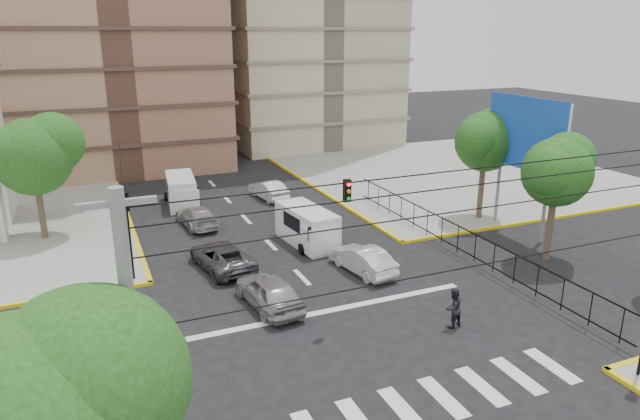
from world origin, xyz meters
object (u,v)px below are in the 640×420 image
traffic_light_nw (128,222)px  van_right_lane (309,228)px  van_left_lane (182,192)px  car_silver_front_left (269,291)px  pedestrian_crosswalk (453,308)px  car_white_front_right (363,259)px

traffic_light_nw → van_right_lane: (9.81, 1.26, -2.08)m
traffic_light_nw → van_left_lane: (4.52, 11.89, -2.09)m
van_right_lane → car_silver_front_left: 7.88m
car_silver_front_left → pedestrian_crosswalk: 7.98m
van_left_lane → pedestrian_crosswalk: (7.21, -21.81, -0.16)m
van_left_lane → car_white_front_right: size_ratio=1.15×
traffic_light_nw → car_white_front_right: 11.66m
van_right_lane → car_silver_front_left: van_right_lane is taller
traffic_light_nw → car_white_front_right: traffic_light_nw is taller
van_right_lane → van_left_lane: size_ratio=1.02×
car_white_front_right → car_silver_front_left: bearing=8.5°
van_right_lane → car_white_front_right: bearing=-83.3°
van_left_lane → car_white_front_right: 16.55m
van_right_lane → car_white_front_right: 4.77m
van_right_lane → pedestrian_crosswalk: (1.92, -11.18, -0.17)m
traffic_light_nw → pedestrian_crosswalk: 15.52m
traffic_light_nw → car_silver_front_left: size_ratio=0.99×
van_left_lane → car_silver_front_left: (0.77, -17.09, -0.26)m
van_right_lane → car_white_front_right: (1.09, -4.64, -0.35)m
van_right_lane → van_left_lane: 11.87m
van_left_lane → pedestrian_crosswalk: bearing=-65.7°
van_left_lane → pedestrian_crosswalk: van_left_lane is taller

